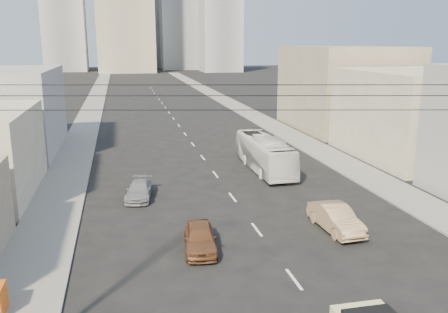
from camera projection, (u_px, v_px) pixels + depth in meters
name	position (u px, v px, depth m)	size (l,w,h in m)	color
sidewalk_left	(93.00, 108.00, 77.86)	(3.50, 180.00, 0.12)	slate
sidewalk_right	(231.00, 104.00, 82.78)	(3.50, 180.00, 0.12)	slate
lane_dashes	(176.00, 122.00, 64.19)	(0.15, 104.00, 0.01)	silver
city_bus	(264.00, 153.00, 39.60)	(2.39, 10.23, 2.85)	silver
sedan_brown	(200.00, 238.00, 24.32)	(1.61, 4.00, 1.36)	brown
sedan_tan	(336.00, 218.00, 26.89)	(1.56, 4.47, 1.47)	tan
sedan_grey	(139.00, 190.00, 32.49)	(1.64, 4.03, 1.17)	gray
overhead_wires	(388.00, 97.00, 13.19)	(23.01, 5.02, 0.72)	black
bldg_right_mid	(418.00, 115.00, 43.60)	(11.00, 14.00, 8.00)	#B1A98E
bldg_right_far	(345.00, 88.00, 58.66)	(12.00, 16.00, 10.00)	gray
midrise_ne	(181.00, 18.00, 188.62)	(16.00, 16.00, 40.00)	gray
midrise_nw	(64.00, 25.00, 175.36)	(15.00, 15.00, 34.00)	gray
midrise_back	(148.00, 15.00, 199.88)	(18.00, 18.00, 44.00)	#98979A
midrise_east	(220.00, 33.00, 173.54)	(14.00, 14.00, 28.00)	gray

